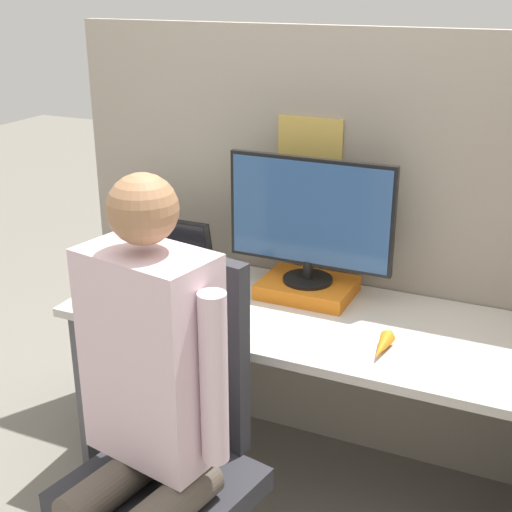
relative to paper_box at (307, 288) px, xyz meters
name	(u,v)px	position (x,y,z in m)	size (l,w,h in m)	color
cubicle_panel_back	(344,253)	(0.07, 0.19, 0.08)	(2.15, 0.05, 1.61)	gray
desk	(310,357)	(0.07, -0.15, -0.19)	(1.65, 0.63, 0.70)	beige
paper_box	(307,288)	(0.00, 0.00, 0.00)	(0.32, 0.25, 0.05)	orange
monitor	(310,217)	(0.00, 0.00, 0.26)	(0.59, 0.18, 0.45)	black
laptop	(161,266)	(-0.56, -0.08, 0.02)	(0.38, 0.21, 0.23)	black
mouse	(201,309)	(-0.27, -0.29, -0.01)	(0.06, 0.05, 0.03)	black
carrot_toy	(382,346)	(0.36, -0.31, 0.00)	(0.05, 0.16, 0.05)	orange
office_chair	(172,437)	(-0.14, -0.72, -0.20)	(0.55, 0.60, 1.05)	#2D2D33
person	(145,397)	(-0.11, -0.89, 0.03)	(0.47, 0.49, 1.34)	brown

